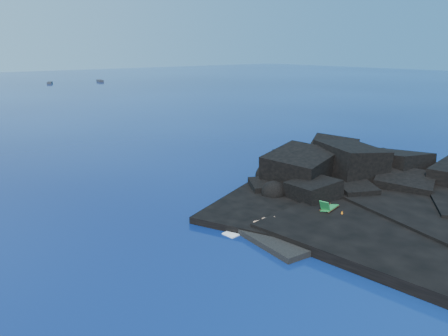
% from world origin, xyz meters
% --- Properties ---
extents(ground, '(400.00, 400.00, 0.00)m').
position_xyz_m(ground, '(0.00, 0.00, 0.00)').
color(ground, '#030630').
rests_on(ground, ground).
extents(headland, '(24.00, 24.00, 3.60)m').
position_xyz_m(headland, '(13.00, 3.00, 0.00)').
color(headland, black).
rests_on(headland, ground).
extents(beach, '(9.08, 6.86, 0.70)m').
position_xyz_m(beach, '(4.50, 0.50, 0.00)').
color(beach, black).
rests_on(beach, ground).
extents(surf_foam, '(10.00, 8.00, 0.06)m').
position_xyz_m(surf_foam, '(5.00, 5.00, 0.00)').
color(surf_foam, white).
rests_on(surf_foam, ground).
extents(deck_chair, '(1.84, 1.11, 1.18)m').
position_xyz_m(deck_chair, '(6.79, 0.66, 0.94)').
color(deck_chair, '#1A7834').
rests_on(deck_chair, beach).
extents(towel, '(1.94, 1.25, 0.05)m').
position_xyz_m(towel, '(2.59, 2.12, 0.37)').
color(towel, white).
rests_on(towel, beach).
extents(sunbather, '(1.76, 0.85, 0.25)m').
position_xyz_m(sunbather, '(2.59, 2.12, 0.52)').
color(sunbather, '#E0A076').
rests_on(sunbather, towel).
extents(marker_cone, '(0.40, 0.40, 0.48)m').
position_xyz_m(marker_cone, '(6.74, -0.37, 0.59)').
color(marker_cone, orange).
rests_on(marker_cone, beach).
extents(distant_boat_a, '(2.92, 4.44, 0.57)m').
position_xyz_m(distant_boat_a, '(28.96, 123.43, 0.00)').
color(distant_boat_a, '#26262B').
rests_on(distant_boat_a, ground).
extents(distant_boat_b, '(2.51, 4.96, 0.63)m').
position_xyz_m(distant_boat_b, '(44.03, 120.68, 0.00)').
color(distant_boat_b, '#25252A').
rests_on(distant_boat_b, ground).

